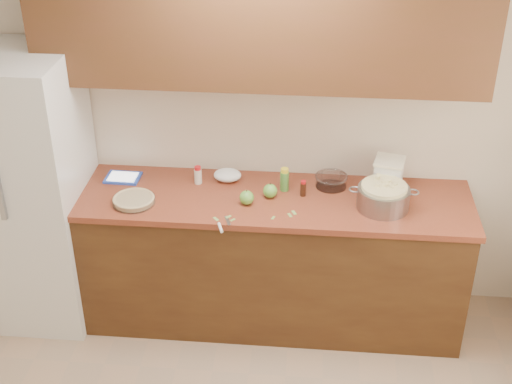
# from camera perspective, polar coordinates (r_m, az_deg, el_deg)

# --- Properties ---
(room_shell) EXTENTS (3.60, 3.60, 3.60)m
(room_shell) POSITION_cam_1_polar(r_m,az_deg,el_deg) (2.95, -2.50, -8.56)
(room_shell) COLOR #9F8367
(room_shell) RESTS_ON ground
(counter_run) EXTENTS (2.64, 0.68, 0.92)m
(counter_run) POSITION_cam_1_polar(r_m,az_deg,el_deg) (4.63, 0.09, -5.24)
(counter_run) COLOR #4E3016
(counter_run) RESTS_ON ground
(upper_cabinets) EXTENTS (2.60, 0.34, 0.70)m
(upper_cabinets) POSITION_cam_1_polar(r_m,az_deg,el_deg) (4.10, 0.31, 13.25)
(upper_cabinets) COLOR #522C19
(upper_cabinets) RESTS_ON room_shell
(fridge) EXTENTS (0.70, 0.70, 1.80)m
(fridge) POSITION_cam_1_polar(r_m,az_deg,el_deg) (4.70, -17.73, 0.06)
(fridge) COLOR silver
(fridge) RESTS_ON ground
(pie) EXTENTS (0.26, 0.26, 0.04)m
(pie) POSITION_cam_1_polar(r_m,az_deg,el_deg) (4.36, -9.75, -0.64)
(pie) COLOR silver
(pie) RESTS_ON counter_run
(colander) EXTENTS (0.41, 0.31, 0.15)m
(colander) POSITION_cam_1_polar(r_m,az_deg,el_deg) (4.30, 10.15, -0.39)
(colander) COLOR gray
(colander) RESTS_ON counter_run
(flour_canister) EXTENTS (0.21, 0.21, 0.22)m
(flour_canister) POSITION_cam_1_polar(r_m,az_deg,el_deg) (4.46, 10.54, 1.33)
(flour_canister) COLOR silver
(flour_canister) RESTS_ON counter_run
(tablet) EXTENTS (0.22, 0.17, 0.02)m
(tablet) POSITION_cam_1_polar(r_m,az_deg,el_deg) (4.65, -10.60, 1.14)
(tablet) COLOR blue
(tablet) RESTS_ON counter_run
(paring_knife) EXTENTS (0.08, 0.19, 0.02)m
(paring_knife) POSITION_cam_1_polar(r_m,az_deg,el_deg) (4.08, -2.79, -2.78)
(paring_knife) COLOR gray
(paring_knife) RESTS_ON counter_run
(lemon_bottle) EXTENTS (0.06, 0.06, 0.15)m
(lemon_bottle) POSITION_cam_1_polar(r_m,az_deg,el_deg) (4.42, 2.29, 0.99)
(lemon_bottle) COLOR #4C8C38
(lemon_bottle) RESTS_ON counter_run
(cinnamon_shaker) EXTENTS (0.05, 0.05, 0.12)m
(cinnamon_shaker) POSITION_cam_1_polar(r_m,az_deg,el_deg) (4.51, -4.67, 1.35)
(cinnamon_shaker) COLOR beige
(cinnamon_shaker) RESTS_ON counter_run
(vanilla_bottle) EXTENTS (0.04, 0.04, 0.10)m
(vanilla_bottle) POSITION_cam_1_polar(r_m,az_deg,el_deg) (4.37, 3.79, 0.28)
(vanilla_bottle) COLOR black
(vanilla_bottle) RESTS_ON counter_run
(mixing_bowl) EXTENTS (0.21, 0.21, 0.08)m
(mixing_bowl) POSITION_cam_1_polar(r_m,az_deg,el_deg) (4.49, 6.04, 0.93)
(mixing_bowl) COLOR silver
(mixing_bowl) RESTS_ON counter_run
(paper_towel) EXTENTS (0.18, 0.15, 0.07)m
(paper_towel) POSITION_cam_1_polar(r_m,az_deg,el_deg) (4.54, -2.30, 1.36)
(paper_towel) COLOR white
(paper_towel) RESTS_ON counter_run
(apple_left) EXTENTS (0.09, 0.09, 0.10)m
(apple_left) POSITION_cam_1_polar(r_m,az_deg,el_deg) (4.28, -0.75, -0.45)
(apple_left) COLOR #5FA33A
(apple_left) RESTS_ON counter_run
(apple_center) EXTENTS (0.09, 0.09, 0.10)m
(apple_center) POSITION_cam_1_polar(r_m,az_deg,el_deg) (4.35, 1.14, 0.09)
(apple_center) COLOR #5FA33A
(apple_center) RESTS_ON counter_run
(peel_a) EXTENTS (0.03, 0.04, 0.00)m
(peel_a) POSITION_cam_1_polar(r_m,az_deg,el_deg) (4.15, -1.88, -2.25)
(peel_a) COLOR #86B357
(peel_a) RESTS_ON counter_run
(peel_b) EXTENTS (0.03, 0.05, 0.00)m
(peel_b) POSITION_cam_1_polar(r_m,az_deg,el_deg) (4.19, 2.72, -1.87)
(peel_b) COLOR #86B357
(peel_b) RESTS_ON counter_run
(peel_c) EXTENTS (0.03, 0.04, 0.00)m
(peel_c) POSITION_cam_1_polar(r_m,az_deg,el_deg) (4.17, 1.38, -2.08)
(peel_c) COLOR #86B357
(peel_c) RESTS_ON counter_run
(peel_d) EXTENTS (0.04, 0.05, 0.00)m
(peel_d) POSITION_cam_1_polar(r_m,az_deg,el_deg) (4.22, 3.05, -1.66)
(peel_d) COLOR #86B357
(peel_d) RESTS_ON counter_run
(peel_e) EXTENTS (0.04, 0.04, 0.00)m
(peel_e) POSITION_cam_1_polar(r_m,az_deg,el_deg) (4.18, -2.23, -2.00)
(peel_e) COLOR #86B357
(peel_e) RESTS_ON counter_run
(peel_f) EXTENTS (0.04, 0.05, 0.00)m
(peel_f) POSITION_cam_1_polar(r_m,az_deg,el_deg) (4.16, -3.23, -2.16)
(peel_f) COLOR #86B357
(peel_f) RESTS_ON counter_run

